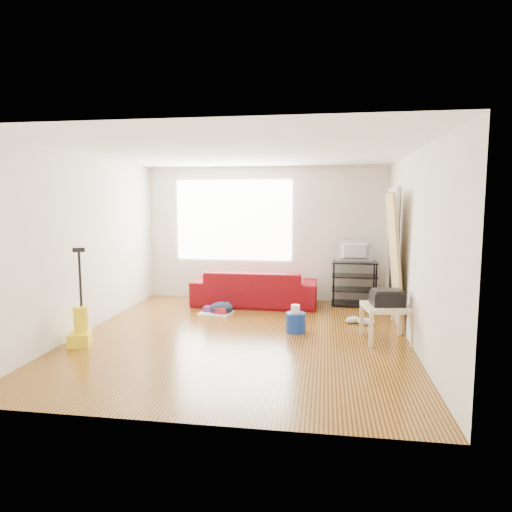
# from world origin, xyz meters

# --- Properties ---
(room) EXTENTS (4.51, 5.01, 2.51)m
(room) POSITION_xyz_m (0.07, 0.15, 1.25)
(room) COLOR #402206
(room) RESTS_ON ground
(sofa) EXTENTS (2.20, 0.86, 0.64)m
(sofa) POSITION_xyz_m (-0.11, 1.95, 0.00)
(sofa) COLOR #530713
(sofa) RESTS_ON ground
(tv_stand) EXTENTS (0.79, 0.46, 0.79)m
(tv_stand) POSITION_xyz_m (1.65, 2.22, 0.40)
(tv_stand) COLOR black
(tv_stand) RESTS_ON ground
(tv) EXTENTS (0.64, 0.08, 0.37)m
(tv) POSITION_xyz_m (1.65, 2.22, 0.97)
(tv) COLOR black
(tv) RESTS_ON tv_stand
(side_table) EXTENTS (0.67, 0.67, 0.49)m
(side_table) POSITION_xyz_m (1.95, 0.11, 0.41)
(side_table) COLOR beige
(side_table) RESTS_ON ground
(printer) EXTENTS (0.45, 0.37, 0.21)m
(printer) POSITION_xyz_m (1.95, 0.11, 0.59)
(printer) COLOR black
(printer) RESTS_ON side_table
(bucket) EXTENTS (0.35, 0.35, 0.28)m
(bucket) POSITION_xyz_m (0.73, 0.35, 0.00)
(bucket) COLOR navy
(bucket) RESTS_ON ground
(toilet_paper) EXTENTS (0.12, 0.12, 0.11)m
(toilet_paper) POSITION_xyz_m (0.72, 0.35, 0.20)
(toilet_paper) COLOR white
(toilet_paper) RESTS_ON bucket
(cleaning_tray) EXTENTS (0.57, 0.48, 0.18)m
(cleaning_tray) POSITION_xyz_m (-0.62, 1.17, 0.06)
(cleaning_tray) COLOR silver
(cleaning_tray) RESTS_ON ground
(backpack) EXTENTS (0.44, 0.38, 0.21)m
(backpack) POSITION_xyz_m (-0.55, 1.17, 0.00)
(backpack) COLOR #1A2235
(backpack) RESTS_ON ground
(sneakers) EXTENTS (0.47, 0.25, 0.11)m
(sneakers) POSITION_xyz_m (1.66, 0.91, 0.05)
(sneakers) COLOR silver
(sneakers) RESTS_ON ground
(vacuum) EXTENTS (0.34, 0.37, 1.27)m
(vacuum) POSITION_xyz_m (-2.00, -0.66, 0.23)
(vacuum) COLOR yellow
(vacuum) RESTS_ON ground
(door_panel) EXTENTS (0.25, 0.79, 1.98)m
(door_panel) POSITION_xyz_m (2.13, 0.78, 0.00)
(door_panel) COLOR #9E7440
(door_panel) RESTS_ON ground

